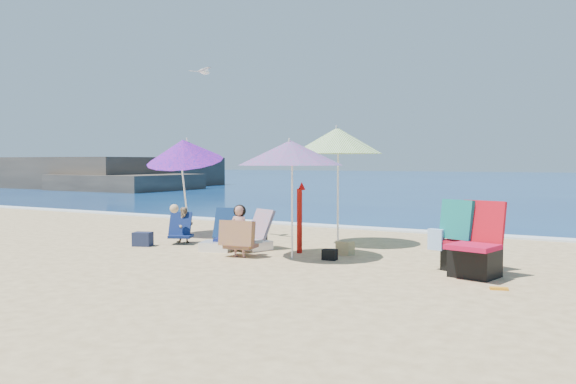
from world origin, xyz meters
The scene contains 20 objects.
ground centered at (0.00, 0.00, 0.00)m, with size 120.00×120.00×0.00m.
sea centered at (0.00, 45.00, -0.05)m, with size 120.00×80.00×0.12m.
foam centered at (0.00, 5.10, 0.02)m, with size 120.00×0.50×0.04m.
headland centered at (-27.29, 19.73, 0.57)m, with size 20.50×11.50×2.60m.
umbrella_turquoise centered at (0.11, 0.35, 1.80)m, with size 1.97×1.97×2.05m.
umbrella_striped centered at (0.14, 2.20, 2.06)m, with size 1.94×1.94×2.36m.
umbrella_blue centered at (-3.42, 1.88, 1.90)m, with size 2.10×2.15×2.32m.
furled_umbrella centered at (-0.05, 0.99, 0.71)m, with size 0.15×0.21×1.29m.
chair_navy centered at (-1.49, 0.61, 0.20)m, with size 0.81×0.93×0.77m.
chair_rainbow centered at (-0.98, 0.91, 0.20)m, with size 0.77×0.93×0.75m.
camp_chair_left centered at (3.21, 0.23, 0.33)m, with size 0.76×0.92×1.10m.
camp_chair_right centered at (2.96, 0.63, 0.39)m, with size 0.94×0.81×1.09m.
person_center centered at (-0.75, 0.05, 0.44)m, with size 0.64×0.54×0.91m.
person_left centered at (-2.71, 0.96, 0.37)m, with size 0.63×0.65×0.81m.
bag_navy_a centered at (-3.15, 0.26, 0.14)m, with size 0.41×0.35×0.27m.
bag_black_a centered at (-1.38, 1.71, 0.11)m, with size 0.32×0.25×0.22m.
bag_tan centered at (0.76, 1.19, 0.12)m, with size 0.31×0.25×0.24m.
bag_black_b centered at (0.75, 0.55, 0.09)m, with size 0.24×0.18×0.18m.
orange_item centered at (3.65, -0.47, 0.02)m, with size 0.25×0.16×0.03m.
seagull centered at (-2.73, 1.71, 3.55)m, with size 0.67×0.42×0.12m.
Camera 1 is at (4.94, -8.42, 1.66)m, focal length 36.88 mm.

